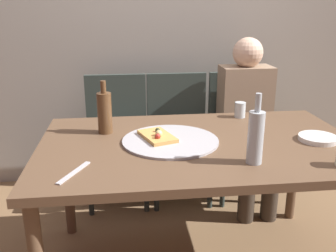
% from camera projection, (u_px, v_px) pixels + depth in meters
% --- Properties ---
extents(back_wall, '(6.00, 0.10, 2.60)m').
position_uv_depth(back_wall, '(169.00, 15.00, 2.87)').
color(back_wall, gray).
rests_on(back_wall, ground_plane).
extents(dining_table, '(1.57, 0.97, 0.74)m').
position_uv_depth(dining_table, '(199.00, 155.00, 1.88)').
color(dining_table, brown).
rests_on(dining_table, ground_plane).
extents(pizza_tray, '(0.48, 0.48, 0.01)m').
position_uv_depth(pizza_tray, '(170.00, 141.00, 1.85)').
color(pizza_tray, '#ADADB2').
rests_on(pizza_tray, dining_table).
extents(pizza_slice_last, '(0.19, 0.25, 0.05)m').
position_uv_depth(pizza_slice_last, '(157.00, 136.00, 1.87)').
color(pizza_slice_last, tan).
rests_on(pizza_slice_last, pizza_tray).
extents(wine_bottle, '(0.07, 0.07, 0.31)m').
position_uv_depth(wine_bottle, '(256.00, 136.00, 1.58)').
color(wine_bottle, '#B2BCC1').
rests_on(wine_bottle, dining_table).
extents(beer_bottle, '(0.08, 0.08, 0.28)m').
position_uv_depth(beer_bottle, '(105.00, 112.00, 1.96)').
color(beer_bottle, brown).
rests_on(beer_bottle, dining_table).
extents(tumbler_near, '(0.06, 0.06, 0.09)m').
position_uv_depth(tumbler_near, '(240.00, 110.00, 2.25)').
color(tumbler_near, silver).
rests_on(tumbler_near, dining_table).
extents(plate_stack, '(0.19, 0.19, 0.02)m').
position_uv_depth(plate_stack, '(318.00, 138.00, 1.87)').
color(plate_stack, white).
rests_on(plate_stack, dining_table).
extents(table_knife, '(0.12, 0.21, 0.01)m').
position_uv_depth(table_knife, '(74.00, 173.00, 1.51)').
color(table_knife, '#B7B7BC').
rests_on(table_knife, dining_table).
extents(chair_left, '(0.44, 0.44, 0.90)m').
position_uv_depth(chair_left, '(117.00, 131.00, 2.71)').
color(chair_left, '#2D3833').
rests_on(chair_left, ground_plane).
extents(chair_middle, '(0.44, 0.44, 0.90)m').
position_uv_depth(chair_middle, '(178.00, 128.00, 2.77)').
color(chair_middle, '#2D3833').
rests_on(chair_middle, ground_plane).
extents(chair_right, '(0.44, 0.44, 0.90)m').
position_uv_depth(chair_right, '(240.00, 126.00, 2.82)').
color(chair_right, '#2D3833').
rests_on(chair_right, ground_plane).
extents(guest_in_sweater, '(0.36, 0.56, 1.17)m').
position_uv_depth(guest_in_sweater, '(248.00, 115.00, 2.64)').
color(guest_in_sweater, '#937A60').
rests_on(guest_in_sweater, ground_plane).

